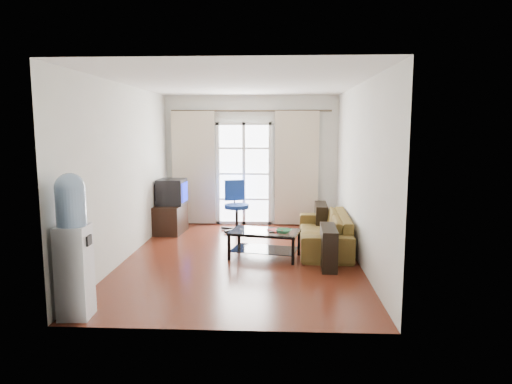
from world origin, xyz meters
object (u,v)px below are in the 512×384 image
(task_chair, at_px, (236,216))
(water_cooler, at_px, (73,243))
(tv_stand, at_px, (171,219))
(sofa, at_px, (324,231))
(coffee_table, at_px, (265,240))
(crt_tv, at_px, (171,192))

(task_chair, xyz_separation_m, water_cooler, (-1.34, -4.29, 0.53))
(tv_stand, relative_size, water_cooler, 0.48)
(sofa, xyz_separation_m, task_chair, (-1.61, 1.28, -0.01))
(sofa, height_order, coffee_table, sofa)
(crt_tv, distance_m, water_cooler, 4.09)
(coffee_table, distance_m, water_cooler, 3.14)
(coffee_table, relative_size, water_cooler, 0.74)
(tv_stand, height_order, water_cooler, water_cooler)
(task_chair, distance_m, water_cooler, 4.53)
(task_chair, bearing_deg, water_cooler, -123.75)
(sofa, relative_size, water_cooler, 1.33)
(coffee_table, xyz_separation_m, task_chair, (-0.62, 1.90, 0.02))
(crt_tv, bearing_deg, tv_stand, -86.90)
(sofa, xyz_separation_m, coffee_table, (-0.99, -0.62, -0.02))
(task_chair, bearing_deg, tv_stand, 175.69)
(water_cooler, bearing_deg, tv_stand, 85.69)
(crt_tv, bearing_deg, coffee_table, -39.88)
(sofa, distance_m, task_chair, 2.06)
(tv_stand, distance_m, crt_tv, 0.53)
(coffee_table, distance_m, tv_stand, 2.49)
(tv_stand, xyz_separation_m, crt_tv, (-0.00, 0.07, 0.52))
(coffee_table, xyz_separation_m, water_cooler, (-1.96, -2.39, 0.54))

